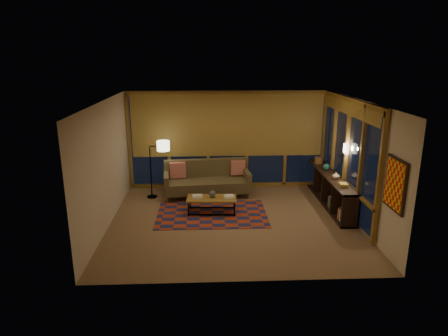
{
  "coord_description": "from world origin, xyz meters",
  "views": [
    {
      "loc": [
        -0.58,
        -8.34,
        3.65
      ],
      "look_at": [
        -0.19,
        0.47,
        1.12
      ],
      "focal_mm": 32.0,
      "sensor_mm": 36.0,
      "label": 1
    }
  ],
  "objects_px": {
    "sofa": "(207,180)",
    "bookshelf": "(329,189)",
    "coffee_table": "(212,205)",
    "floor_lamp": "(151,170)"
  },
  "relations": [
    {
      "from": "bookshelf",
      "to": "coffee_table",
      "type": "bearing_deg",
      "value": -170.24
    },
    {
      "from": "coffee_table",
      "to": "floor_lamp",
      "type": "bearing_deg",
      "value": 145.88
    },
    {
      "from": "floor_lamp",
      "to": "bookshelf",
      "type": "xyz_separation_m",
      "value": [
        4.53,
        -0.67,
        -0.37
      ]
    },
    {
      "from": "bookshelf",
      "to": "floor_lamp",
      "type": "bearing_deg",
      "value": 171.62
    },
    {
      "from": "coffee_table",
      "to": "floor_lamp",
      "type": "height_order",
      "value": "floor_lamp"
    },
    {
      "from": "sofa",
      "to": "bookshelf",
      "type": "xyz_separation_m",
      "value": [
        3.07,
        -0.69,
        -0.07
      ]
    },
    {
      "from": "sofa",
      "to": "coffee_table",
      "type": "xyz_separation_m",
      "value": [
        0.11,
        -1.2,
        -0.26
      ]
    },
    {
      "from": "sofa",
      "to": "bookshelf",
      "type": "bearing_deg",
      "value": -18.21
    },
    {
      "from": "sofa",
      "to": "coffee_table",
      "type": "relative_size",
      "value": 1.91
    },
    {
      "from": "floor_lamp",
      "to": "bookshelf",
      "type": "relative_size",
      "value": 0.49
    }
  ]
}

